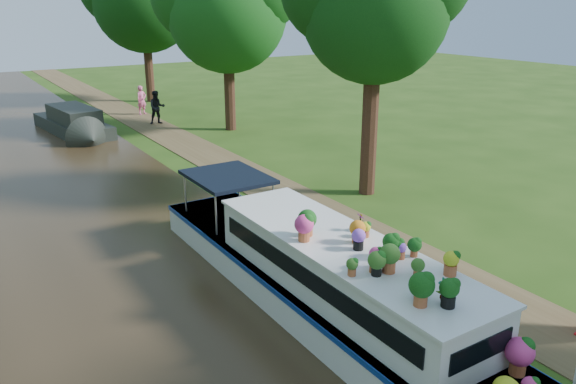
{
  "coord_description": "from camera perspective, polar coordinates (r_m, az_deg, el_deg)",
  "views": [
    {
      "loc": [
        -8.69,
        -11.45,
        6.43
      ],
      "look_at": [
        -0.57,
        1.33,
        1.3
      ],
      "focal_mm": 35.0,
      "sensor_mm": 36.0,
      "label": 1
    }
  ],
  "objects": [
    {
      "name": "ground",
      "position": [
        15.75,
        4.38,
        -5.45
      ],
      "size": [
        100.0,
        100.0,
        0.0
      ],
      "primitive_type": "plane",
      "color": "#223F0F",
      "rests_on": "ground"
    },
    {
      "name": "canal_water",
      "position": [
        13.4,
        -17.09,
        -10.82
      ],
      "size": [
        10.0,
        100.0,
        0.02
      ],
      "primitive_type": "cube",
      "color": "black",
      "rests_on": "ground"
    },
    {
      "name": "towpath",
      "position": [
        16.44,
        7.75,
        -4.45
      ],
      "size": [
        2.2,
        100.0,
        0.03
      ],
      "primitive_type": "cube",
      "color": "#4C3D23",
      "rests_on": "ground"
    },
    {
      "name": "plant_boat",
      "position": [
        11.73,
        5.52,
        -9.76
      ],
      "size": [
        2.29,
        13.52,
        2.29
      ],
      "color": "silver",
      "rests_on": "canal_water"
    },
    {
      "name": "tree_near_mid",
      "position": [
        29.62,
        -6.35,
        18.61
      ],
      "size": [
        6.9,
        6.6,
        9.4
      ],
      "color": "black",
      "rests_on": "ground"
    },
    {
      "name": "second_boat",
      "position": [
        30.9,
        -20.87,
        6.55
      ],
      "size": [
        2.8,
        7.42,
        1.4
      ],
      "rotation": [
        0.0,
        0.0,
        0.12
      ],
      "color": "black",
      "rests_on": "canal_water"
    },
    {
      "name": "pedestrian_pink",
      "position": [
        35.13,
        -14.64,
        9.03
      ],
      "size": [
        0.72,
        0.58,
        1.71
      ],
      "primitive_type": "imported",
      "rotation": [
        0.0,
        0.0,
        0.31
      ],
      "color": "pink",
      "rests_on": "towpath"
    },
    {
      "name": "pedestrian_dark",
      "position": [
        32.08,
        -13.16,
        8.37
      ],
      "size": [
        0.99,
        0.82,
        1.82
      ],
      "primitive_type": "imported",
      "rotation": [
        0.0,
        0.0,
        -0.16
      ],
      "color": "black",
      "rests_on": "towpath"
    },
    {
      "name": "verge_plant",
      "position": [
        15.22,
        2.96,
        -5.52
      ],
      "size": [
        0.43,
        0.41,
        0.38
      ],
      "primitive_type": "imported",
      "rotation": [
        0.0,
        0.0,
        0.4
      ],
      "color": "#367021",
      "rests_on": "ground"
    }
  ]
}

